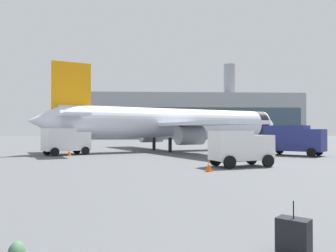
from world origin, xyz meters
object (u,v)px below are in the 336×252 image
object	(u,v)px
airplane_at_gate	(174,123)
safety_cone_far	(259,151)
cargo_van	(240,147)
safety_cone_near	(69,152)
safety_cone_mid	(260,149)
fuel_truck	(294,139)
safety_cone_outer	(209,165)
rolling_suitcase	(294,235)
service_truck	(66,140)

from	to	relation	value
airplane_at_gate	safety_cone_far	size ratio (longest dim) A/B	55.56
cargo_van	safety_cone_far	size ratio (longest dim) A/B	7.83
safety_cone_near	safety_cone_mid	distance (m)	22.50
fuel_truck	safety_cone_near	size ratio (longest dim) A/B	7.99
safety_cone_near	fuel_truck	bearing A→B (deg)	-1.06
safety_cone_mid	safety_cone_outer	distance (m)	21.79
safety_cone_outer	safety_cone_near	bearing A→B (deg)	130.10
airplane_at_gate	safety_cone_outer	xyz separation A→B (m)	(0.69, -23.19, -3.26)
safety_cone_far	safety_cone_outer	xyz separation A→B (m)	(-8.98, -17.76, 0.10)
safety_cone_mid	safety_cone_near	bearing A→B (deg)	-167.24
fuel_truck	rolling_suitcase	distance (m)	31.09
service_truck	fuel_truck	xyz separation A→B (m)	(24.49, -1.71, 0.16)
safety_cone_mid	fuel_truck	bearing A→B (deg)	-71.00
safety_cone_near	rolling_suitcase	distance (m)	31.17
fuel_truck	safety_cone_outer	world-z (taller)	fuel_truck
airplane_at_gate	safety_cone_near	xyz separation A→B (m)	(-11.55, -8.65, -3.28)
fuel_truck	safety_cone_near	distance (m)	23.85
service_truck	safety_cone_far	bearing A→B (deg)	5.08
airplane_at_gate	rolling_suitcase	world-z (taller)	airplane_at_gate
airplane_at_gate	fuel_truck	distance (m)	15.38
fuel_truck	rolling_suitcase	bearing A→B (deg)	-113.31
cargo_van	safety_cone_mid	distance (m)	18.04
fuel_truck	safety_cone_mid	xyz separation A→B (m)	(-1.86, 5.41, -1.36)
service_truck	cargo_van	xyz separation A→B (m)	(15.72, -12.94, -0.16)
cargo_van	safety_cone_near	distance (m)	19.07
safety_cone_far	fuel_truck	bearing A→B (deg)	-54.77
airplane_at_gate	cargo_van	bearing A→B (deg)	-80.25
cargo_van	safety_cone_outer	bearing A→B (deg)	-134.26
service_truck	fuel_truck	world-z (taller)	fuel_truck
safety_cone_near	safety_cone_mid	size ratio (longest dim) A/B	0.90
airplane_at_gate	service_truck	world-z (taller)	airplane_at_gate
safety_cone_mid	cargo_van	bearing A→B (deg)	-112.54
safety_cone_mid	safety_cone_far	bearing A→B (deg)	-112.32
safety_cone_near	rolling_suitcase	bearing A→B (deg)	-68.32
fuel_truck	safety_cone_far	bearing A→B (deg)	125.23
service_truck	cargo_van	size ratio (longest dim) A/B	1.08
airplane_at_gate	service_truck	bearing A→B (deg)	-148.90
fuel_truck	cargo_van	size ratio (longest dim) A/B	1.26
airplane_at_gate	fuel_truck	xyz separation A→B (m)	(12.26, -9.09, -1.88)
cargo_van	fuel_truck	bearing A→B (deg)	52.02
cargo_van	safety_cone_near	world-z (taller)	cargo_van
service_truck	safety_cone_near	bearing A→B (deg)	-61.88
service_truck	rolling_suitcase	distance (m)	32.62
fuel_truck	cargo_van	distance (m)	14.25
safety_cone_far	cargo_van	bearing A→B (deg)	-112.56
safety_cone_near	safety_cone_outer	distance (m)	19.01
airplane_at_gate	safety_cone_near	bearing A→B (deg)	-143.18
safety_cone_outer	rolling_suitcase	distance (m)	14.44
airplane_at_gate	safety_cone_far	bearing A→B (deg)	-29.30
safety_cone_far	safety_cone_outer	world-z (taller)	safety_cone_outer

